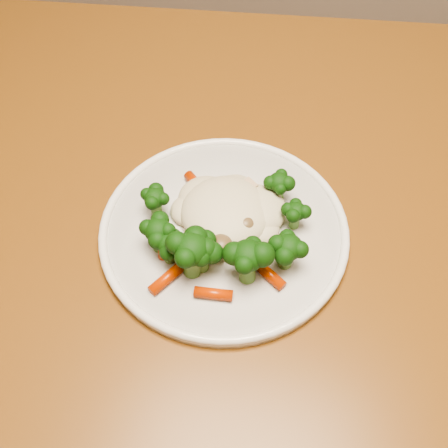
# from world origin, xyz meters

# --- Properties ---
(dining_table) EXTENTS (1.32, 0.93, 0.75)m
(dining_table) POSITION_xyz_m (0.11, 0.19, 0.66)
(dining_table) COLOR brown
(dining_table) RESTS_ON ground
(plate) EXTENTS (0.28, 0.28, 0.01)m
(plate) POSITION_xyz_m (0.16, 0.18, 0.76)
(plate) COLOR white
(plate) RESTS_ON dining_table
(meal) EXTENTS (0.20, 0.17, 0.05)m
(meal) POSITION_xyz_m (0.16, 0.17, 0.78)
(meal) COLOR beige
(meal) RESTS_ON plate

